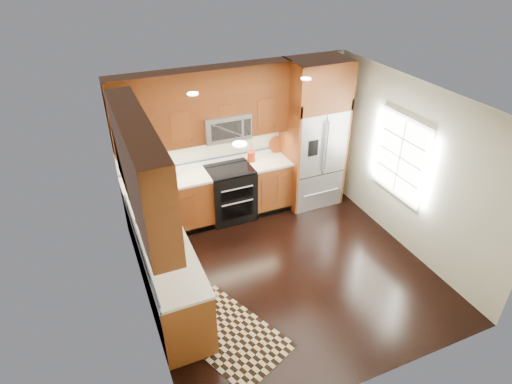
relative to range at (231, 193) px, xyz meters
name	(u,v)px	position (x,y,z in m)	size (l,w,h in m)	color
ground	(286,270)	(0.25, -1.67, -0.47)	(4.00, 4.00, 0.00)	black
wall_back	(236,139)	(0.25, 0.33, 0.83)	(4.00, 0.02, 2.60)	beige
wall_left	(138,232)	(-1.75, -1.67, 0.83)	(0.02, 4.00, 2.60)	beige
wall_right	(409,168)	(2.25, -1.67, 0.83)	(0.02, 4.00, 2.60)	beige
window	(401,157)	(2.23, -1.47, 0.93)	(0.04, 1.10, 1.30)	white
base_cabinets	(187,232)	(-0.98, -0.77, -0.02)	(2.85, 3.00, 0.90)	brown
countertop	(192,200)	(-0.84, -0.65, 0.45)	(2.86, 3.01, 0.04)	white
upper_cabinets	(179,129)	(-0.90, -0.58, 1.56)	(2.85, 3.00, 1.15)	brown
range	(231,193)	(0.00, 0.00, 0.00)	(0.76, 0.67, 0.95)	black
microwave	(225,126)	(0.00, 0.13, 1.19)	(0.76, 0.40, 0.42)	#B2B2B7
refrigerator	(314,135)	(1.55, -0.04, 0.83)	(0.98, 0.75, 2.60)	#B2B2B7
sink_faucet	(159,237)	(-1.48, -1.44, 0.52)	(0.54, 0.44, 0.37)	#B2B2B7
rug	(228,333)	(-0.95, -2.43, -0.46)	(0.90, 1.51, 0.01)	black
knife_block	(172,171)	(-0.94, 0.12, 0.58)	(0.12, 0.15, 0.27)	#A46B4F
utensil_crock	(251,154)	(0.44, 0.12, 0.60)	(0.15, 0.15, 0.39)	#A23013
cutting_board	(277,151)	(1.00, 0.27, 0.48)	(0.30, 0.30, 0.02)	brown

